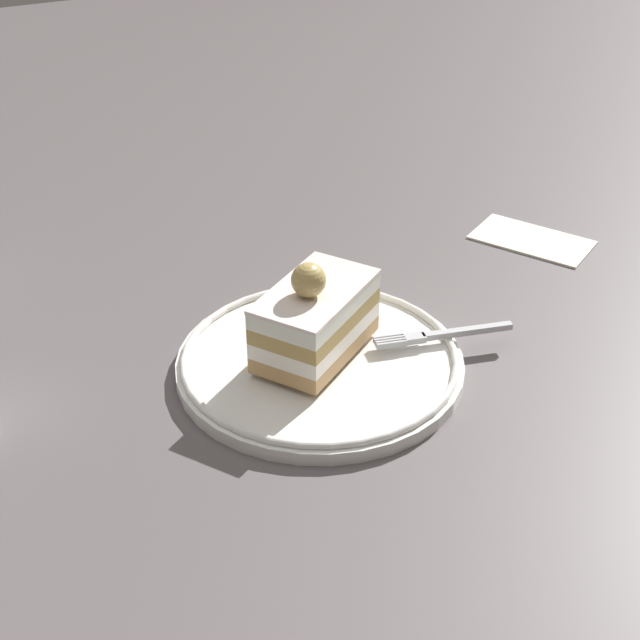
{
  "coord_description": "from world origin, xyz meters",
  "views": [
    {
      "loc": [
        0.23,
        0.53,
        0.41
      ],
      "look_at": [
        -0.02,
        0.03,
        0.05
      ],
      "focal_mm": 51.29,
      "sensor_mm": 36.0,
      "label": 1
    }
  ],
  "objects": [
    {
      "name": "dessert_plate",
      "position": [
        -0.02,
        0.03,
        0.01
      ],
      "size": [
        0.22,
        0.22,
        0.02
      ],
      "color": "white",
      "rests_on": "ground_plane"
    },
    {
      "name": "folded_napkin",
      "position": [
        -0.3,
        -0.07,
        0.0
      ],
      "size": [
        0.11,
        0.12,
        0.0
      ],
      "primitive_type": "cube",
      "rotation": [
        0.0,
        0.0,
        2.1
      ],
      "color": "white",
      "rests_on": "ground_plane"
    },
    {
      "name": "fork",
      "position": [
        -0.12,
        0.05,
        0.02
      ],
      "size": [
        0.11,
        0.03,
        0.0
      ],
      "color": "silver",
      "rests_on": "dessert_plate"
    },
    {
      "name": "ground_plane",
      "position": [
        0.0,
        0.0,
        0.0
      ],
      "size": [
        2.4,
        2.4,
        0.0
      ],
      "primitive_type": "plane",
      "color": "#585153"
    },
    {
      "name": "cake_slice",
      "position": [
        -0.02,
        0.02,
        0.04
      ],
      "size": [
        0.12,
        0.1,
        0.08
      ],
      "color": "tan",
      "rests_on": "dessert_plate"
    }
  ]
}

